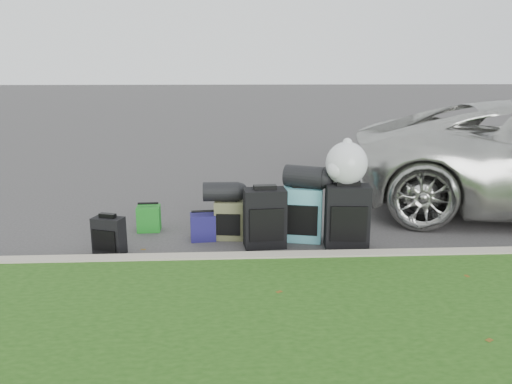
{
  "coord_description": "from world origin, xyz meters",
  "views": [
    {
      "loc": [
        -0.43,
        -6.11,
        2.13
      ],
      "look_at": [
        -0.1,
        0.2,
        0.55
      ],
      "focal_mm": 35.0,
      "sensor_mm": 36.0,
      "label": 1
    }
  ],
  "objects_px": {
    "suitcase_olive": "(229,220)",
    "tote_navy": "(203,227)",
    "suitcase_large_black_left": "(265,218)",
    "suitcase_small_black": "(109,236)",
    "suitcase_large_black_right": "(347,217)",
    "tote_green": "(149,218)",
    "suitcase_teal": "(303,214)"
  },
  "relations": [
    {
      "from": "suitcase_large_black_left",
      "to": "suitcase_teal",
      "type": "relative_size",
      "value": 1.05
    },
    {
      "from": "suitcase_olive",
      "to": "suitcase_small_black",
      "type": "bearing_deg",
      "value": -155.04
    },
    {
      "from": "suitcase_olive",
      "to": "tote_navy",
      "type": "height_order",
      "value": "suitcase_olive"
    },
    {
      "from": "suitcase_olive",
      "to": "suitcase_teal",
      "type": "distance_m",
      "value": 0.93
    },
    {
      "from": "suitcase_teal",
      "to": "suitcase_large_black_right",
      "type": "distance_m",
      "value": 0.58
    },
    {
      "from": "suitcase_olive",
      "to": "tote_green",
      "type": "bearing_deg",
      "value": 167.3
    },
    {
      "from": "suitcase_large_black_left",
      "to": "tote_green",
      "type": "distance_m",
      "value": 1.67
    },
    {
      "from": "suitcase_small_black",
      "to": "suitcase_teal",
      "type": "bearing_deg",
      "value": 27.41
    },
    {
      "from": "suitcase_teal",
      "to": "tote_green",
      "type": "relative_size",
      "value": 2.02
    },
    {
      "from": "suitcase_small_black",
      "to": "suitcase_large_black_right",
      "type": "distance_m",
      "value": 2.83
    },
    {
      "from": "suitcase_small_black",
      "to": "tote_navy",
      "type": "height_order",
      "value": "suitcase_small_black"
    },
    {
      "from": "suitcase_teal",
      "to": "tote_green",
      "type": "distance_m",
      "value": 2.06
    },
    {
      "from": "suitcase_teal",
      "to": "suitcase_olive",
      "type": "bearing_deg",
      "value": -174.01
    },
    {
      "from": "suitcase_olive",
      "to": "suitcase_large_black_right",
      "type": "relative_size",
      "value": 0.64
    },
    {
      "from": "suitcase_large_black_left",
      "to": "suitcase_olive",
      "type": "relative_size",
      "value": 1.45
    },
    {
      "from": "suitcase_olive",
      "to": "tote_green",
      "type": "xyz_separation_m",
      "value": [
        -1.08,
        0.37,
        -0.08
      ]
    },
    {
      "from": "suitcase_large_black_left",
      "to": "suitcase_large_black_right",
      "type": "bearing_deg",
      "value": -9.45
    },
    {
      "from": "suitcase_large_black_left",
      "to": "tote_navy",
      "type": "relative_size",
      "value": 2.15
    },
    {
      "from": "suitcase_large_black_left",
      "to": "suitcase_large_black_right",
      "type": "xyz_separation_m",
      "value": [
        0.99,
        -0.08,
        0.03
      ]
    },
    {
      "from": "suitcase_large_black_right",
      "to": "tote_navy",
      "type": "xyz_separation_m",
      "value": [
        -1.75,
        0.37,
        -0.22
      ]
    },
    {
      "from": "suitcase_olive",
      "to": "tote_green",
      "type": "distance_m",
      "value": 1.14
    },
    {
      "from": "suitcase_small_black",
      "to": "suitcase_large_black_left",
      "type": "distance_m",
      "value": 1.85
    },
    {
      "from": "suitcase_olive",
      "to": "suitcase_large_black_right",
      "type": "xyz_separation_m",
      "value": [
        1.42,
        -0.39,
        0.14
      ]
    },
    {
      "from": "suitcase_large_black_left",
      "to": "tote_navy",
      "type": "bearing_deg",
      "value": 155.12
    },
    {
      "from": "suitcase_olive",
      "to": "suitcase_large_black_right",
      "type": "bearing_deg",
      "value": -8.88
    },
    {
      "from": "suitcase_olive",
      "to": "suitcase_teal",
      "type": "relative_size",
      "value": 0.72
    },
    {
      "from": "suitcase_teal",
      "to": "suitcase_small_black",
      "type": "bearing_deg",
      "value": -158.61
    },
    {
      "from": "suitcase_olive",
      "to": "tote_navy",
      "type": "xyz_separation_m",
      "value": [
        -0.34,
        -0.02,
        -0.08
      ]
    },
    {
      "from": "suitcase_large_black_left",
      "to": "suitcase_olive",
      "type": "xyz_separation_m",
      "value": [
        -0.43,
        0.31,
        -0.11
      ]
    },
    {
      "from": "tote_green",
      "to": "tote_navy",
      "type": "height_order",
      "value": "tote_green"
    },
    {
      "from": "tote_green",
      "to": "suitcase_teal",
      "type": "bearing_deg",
      "value": -15.51
    },
    {
      "from": "suitcase_small_black",
      "to": "suitcase_olive",
      "type": "height_order",
      "value": "suitcase_olive"
    }
  ]
}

